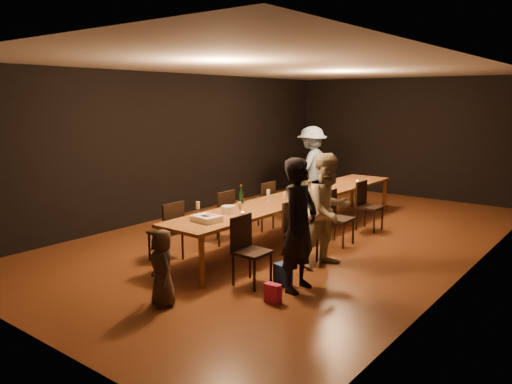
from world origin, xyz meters
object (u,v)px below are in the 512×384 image
Objects in this scene: chair_left_1 at (218,217)px; man_blue at (312,167)px; champagne_bottle at (241,194)px; child at (162,267)px; ice_bucket at (308,186)px; plate_stack at (228,210)px; chair_right_3 at (370,206)px; woman_birthday at (299,225)px; chair_right_1 at (301,233)px; chair_right_0 at (252,251)px; table at (298,198)px; chair_right_2 at (339,218)px; birthday_cake at (207,219)px; chair_left_2 at (260,205)px; chair_left_3 at (295,196)px; chair_left_0 at (166,231)px; woman_tan at (328,210)px.

man_blue is at bearing 4.85° from chair_left_1.
man_blue is at bearing 102.70° from champagne_bottle.
ice_bucket is at bearing 120.39° from child.
chair_right_3 is at bearing 73.25° from plate_stack.
chair_right_1 is at bearing 27.91° from woman_birthday.
champagne_bottle is (-1.21, 1.24, 0.45)m from chair_right_0.
woman_birthday is at bearing 31.33° from chair_right_1.
man_blue reaches higher than table.
chair_right_2 is at bearing -54.78° from chair_left_1.
birthday_cake is 0.59m from plate_stack.
chair_left_1 is at bearing -180.00° from chair_left_2.
chair_right_1 is 1.00× the size of chair_left_3.
chair_left_3 is at bearing 135.51° from ice_bucket.
chair_left_2 is at bearing 180.00° from table.
birthday_cake is at bearing -143.83° from chair_left_1.
chair_right_2 is 2.85× the size of champagne_bottle.
birthday_cake is at bearing -80.51° from plate_stack.
chair_left_2 is at bearing 0.00° from chair_left_1.
chair_left_2 is at bearing -125.22° from chair_right_1.
chair_right_3 is at bearing 42.07° from ice_bucket.
child is (-0.45, -2.38, 0.00)m from chair_right_1.
chair_left_0 is 0.99× the size of child.
chair_left_3 is (-1.70, 0.00, 0.00)m from chair_right_3.
ice_bucket is (-0.89, 0.40, 0.40)m from chair_right_2.
chair_left_3 is at bearing -144.69° from chair_right_1.
table is 2.61m from woman_birthday.
chair_right_2 is 4.05× the size of ice_bucket.
chair_left_2 is 2.85× the size of champagne_bottle.
chair_left_1 is at bearing -35.31° from chair_right_3.
champagne_bottle is (-1.80, 1.01, 0.04)m from woman_birthday.
chair_left_0 is at bearing 140.63° from woman_tan.
woman_birthday is at bearing 111.61° from chair_right_0.
birthday_cake is (0.88, -3.61, 0.33)m from chair_left_3.
chair_right_1 is 2.42m from child.
chair_right_2 is at bearing 38.58° from woman_tan.
plate_stack is (-0.91, 0.57, 0.34)m from chair_right_0.
child is at bearing -10.59° from chair_right_1.
chair_right_0 is 2.08m from chair_left_1.
champagne_bottle is (-1.21, -1.16, 0.45)m from chair_right_2.
woman_birthday is (0.59, -3.37, 0.40)m from chair_right_3.
chair_left_3 is at bearing 0.00° from chair_left_0.
chair_left_2 is 4.05× the size of ice_bucket.
chair_right_2 is 2.94m from chair_left_0.
woman_birthday is 1.80m from child.
child is 4.58× the size of plate_stack.
woman_tan is at bearing 2.17° from champagne_bottle.
chair_right_2 is (0.85, 0.00, -0.24)m from table.
chair_right_2 is 2.31× the size of birthday_cake.
plate_stack is at bearing -121.94° from chair_right_0.
table is 29.26× the size of plate_stack.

